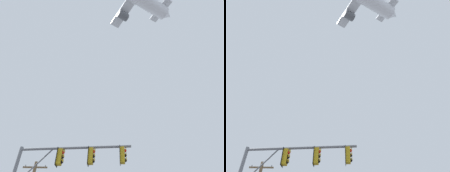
% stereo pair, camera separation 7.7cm
% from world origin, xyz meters
% --- Properties ---
extents(signal_pole_near, '(6.57, 0.94, 6.75)m').
position_xyz_m(signal_pole_near, '(-3.31, 8.57, 5.23)').
color(signal_pole_near, slate).
rests_on(signal_pole_near, ground).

